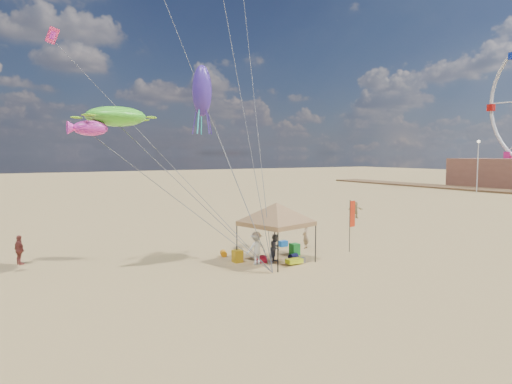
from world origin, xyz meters
TOP-DOWN VIEW (x-y plane):
  - ground at (0.00, 0.00)m, footprint 280.00×280.00m
  - canopy_tent at (1.04, 2.51)m, footprint 6.17×6.17m
  - feather_flag at (6.65, 2.47)m, footprint 0.50×0.10m
  - cooler_red at (0.25, 2.82)m, footprint 0.54×0.38m
  - cooler_blue at (3.87, 5.96)m, footprint 0.54×0.38m
  - bag_navy at (2.22, 2.50)m, footprint 0.69×0.54m
  - bag_orange at (-0.84, 5.38)m, footprint 0.54×0.69m
  - chair_green at (3.03, 3.50)m, footprint 0.50×0.50m
  - chair_yellow at (-0.84, 3.64)m, footprint 0.50×0.50m
  - crate_grey at (2.24, 1.71)m, footprint 0.34×0.30m
  - beach_cart at (1.61, 1.55)m, footprint 0.90×0.50m
  - person_near_a at (4.80, 4.76)m, footprint 0.69×0.62m
  - person_near_b at (1.08, 2.68)m, footprint 0.97×0.90m
  - person_near_c at (-0.20, 2.63)m, footprint 1.21×0.73m
  - person_far_a at (-11.45, 9.29)m, footprint 0.72×1.05m
  - person_far_c at (17.32, 13.52)m, footprint 1.55×1.13m
  - building_north at (67.00, 30.00)m, footprint 10.00×14.00m
  - lamp_north at (55.00, 26.00)m, footprint 0.50×0.50m
  - turtle_kite at (-7.14, 4.83)m, footprint 3.57×3.16m
  - fish_kite at (-8.51, 4.23)m, footprint 1.77×1.13m
  - squid_kite at (-2.34, 4.95)m, footprint 1.25×1.25m
  - stunt_kite_pink at (-8.75, 13.89)m, footprint 1.01×1.08m

SIDE VIEW (x-z plane):
  - ground at x=0.00m, z-range 0.00..0.00m
  - crate_grey at x=2.24m, z-range 0.00..0.28m
  - bag_navy at x=2.22m, z-range 0.00..0.36m
  - bag_orange at x=-0.84m, z-range 0.00..0.36m
  - cooler_red at x=0.25m, z-range 0.00..0.38m
  - cooler_blue at x=3.87m, z-range 0.00..0.38m
  - beach_cart at x=1.61m, z-range 0.08..0.32m
  - chair_green at x=3.03m, z-range 0.00..0.70m
  - chair_yellow at x=-0.84m, z-range 0.00..0.70m
  - person_near_a at x=4.80m, z-range 0.00..1.57m
  - person_near_b at x=1.08m, z-range 0.00..1.58m
  - person_far_c at x=17.32m, z-range 0.00..1.62m
  - person_far_a at x=-11.45m, z-range 0.00..1.66m
  - person_near_c at x=-0.20m, z-range 0.00..1.83m
  - feather_flag at x=6.65m, z-range 0.54..3.80m
  - building_north at x=67.00m, z-range 0.00..5.20m
  - canopy_tent at x=1.04m, z-range 1.30..5.22m
  - lamp_north at x=55.00m, z-range 1.39..9.64m
  - fish_kite at x=-8.51m, z-range 6.99..7.71m
  - turtle_kite at x=-7.14m, z-range 7.50..8.50m
  - squid_kite at x=-2.34m, z-range 8.20..11.03m
  - stunt_kite_pink at x=-8.75m, z-range 13.25..14.19m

